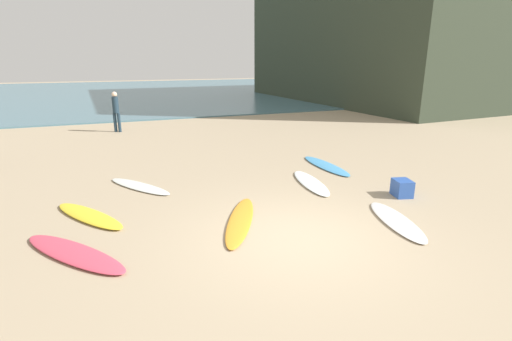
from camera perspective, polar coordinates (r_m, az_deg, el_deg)
The scene contains 12 objects.
ground_plane at distance 7.37m, azimuth 6.35°, elevation -10.13°, with size 120.00×120.00×0.00m, color tan.
ocean_water at distance 41.87m, azimuth -17.58°, elevation 11.24°, with size 120.00×40.00×0.08m, color slate.
coastal_headland at distance 37.90m, azimuth 25.51°, elevation 20.17°, with size 24.39×21.10×13.47m, color #333D2D.
surfboard_0 at distance 10.47m, azimuth 8.26°, elevation -1.82°, with size 0.56×2.28×0.07m, color white.
surfboard_1 at distance 8.52m, azimuth 20.43°, elevation -7.11°, with size 0.59×2.14×0.06m, color white.
surfboard_2 at distance 12.23m, azimuth 10.49°, elevation 0.73°, with size 0.59×2.52×0.06m, color #4B9BD4.
surfboard_3 at distance 8.01m, azimuth -2.38°, elevation -7.52°, with size 0.49×2.60×0.07m, color orange.
surfboard_4 at distance 7.44m, azimuth -25.78°, elevation -11.16°, with size 0.57×2.56×0.09m, color #DA465C.
surfboard_5 at distance 8.97m, azimuth -23.88°, elevation -6.24°, with size 0.52×2.32×0.09m, color yellow.
surfboard_6 at distance 10.54m, azimuth -17.17°, elevation -2.29°, with size 0.50×2.29×0.07m, color silver.
beachgoer_near at distance 18.89m, azimuth -20.39°, elevation 8.64°, with size 0.38×0.38×1.86m.
beach_cooler at distance 10.08m, azimuth 21.18°, elevation -2.48°, with size 0.48×0.40×0.42m, color #2D56B2.
Camera 1 is at (-3.16, -5.80, 3.28)m, focal length 26.51 mm.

